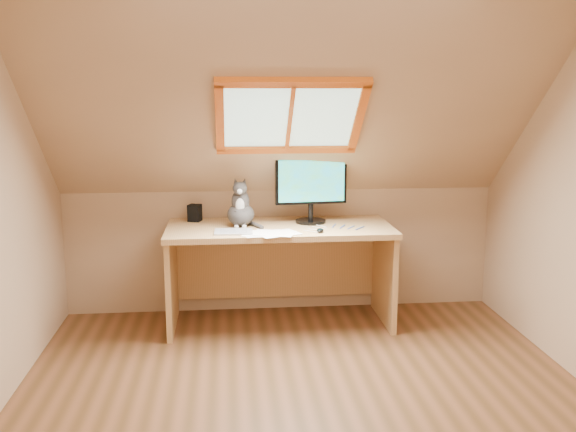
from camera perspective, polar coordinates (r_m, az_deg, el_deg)
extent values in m
plane|color=brown|center=(3.86, 1.77, -16.68)|extent=(3.50, 3.50, 0.00)
cube|color=tan|center=(1.80, 9.18, -8.52)|extent=(3.50, 0.02, 2.40)
cube|color=tan|center=(5.32, -0.60, -3.04)|extent=(3.50, 0.02, 1.00)
cube|color=tan|center=(4.38, 0.26, 9.81)|extent=(3.50, 1.56, 1.41)
cube|color=#B2E0CC|center=(4.46, 0.16, 8.93)|extent=(0.90, 0.53, 0.48)
cube|color=orange|center=(4.46, 0.16, 8.93)|extent=(1.02, 0.64, 0.59)
cube|color=tan|center=(4.89, -0.76, -1.14)|extent=(1.71, 0.75, 0.04)
cube|color=tan|center=(4.99, -10.29, -5.71)|extent=(0.04, 0.68, 0.74)
cube|color=tan|center=(5.12, 8.55, -5.22)|extent=(0.04, 0.68, 0.74)
cube|color=tan|center=(5.32, -1.06, -4.47)|extent=(1.61, 0.03, 0.52)
cylinder|color=black|center=(5.02, 2.03, -0.47)|extent=(0.24, 0.24, 0.02)
cylinder|color=black|center=(5.00, 2.03, 0.37)|extent=(0.04, 0.04, 0.13)
cube|color=black|center=(4.96, 2.05, 3.18)|extent=(0.56, 0.09, 0.37)
cube|color=#106CB5|center=(4.93, 2.12, 3.13)|extent=(0.51, 0.05, 0.32)
ellipsoid|color=#403B38|center=(4.89, -4.23, 0.14)|extent=(0.22, 0.26, 0.18)
ellipsoid|color=#403B38|center=(4.86, -4.25, 1.29)|extent=(0.14, 0.14, 0.19)
ellipsoid|color=silver|center=(4.80, -4.28, 0.94)|extent=(0.07, 0.04, 0.11)
ellipsoid|color=#403B38|center=(4.80, -4.30, 2.47)|extent=(0.11, 0.10, 0.10)
sphere|color=silver|center=(4.76, -4.32, 2.19)|extent=(0.04, 0.04, 0.04)
cone|color=#403B38|center=(4.81, -4.69, 3.08)|extent=(0.05, 0.05, 0.06)
cone|color=#403B38|center=(4.81, -3.90, 3.09)|extent=(0.05, 0.05, 0.06)
cube|color=black|center=(5.11, -8.29, 0.28)|extent=(0.12, 0.12, 0.13)
cube|color=#B2B2B7|center=(4.68, -4.86, -1.40)|extent=(0.28, 0.21, 0.01)
ellipsoid|color=black|center=(4.68, 2.87, -1.29)|extent=(0.07, 0.10, 0.03)
cube|color=white|center=(4.63, -1.86, -1.58)|extent=(0.33, 0.27, 0.00)
cube|color=white|center=(4.63, -1.86, -1.56)|extent=(0.32, 0.24, 0.00)
cube|color=white|center=(4.63, -1.86, -1.54)|extent=(0.35, 0.30, 0.00)
cube|color=white|center=(4.63, -1.86, -1.52)|extent=(0.34, 0.28, 0.00)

